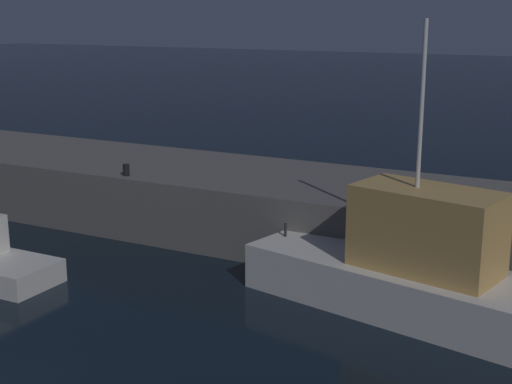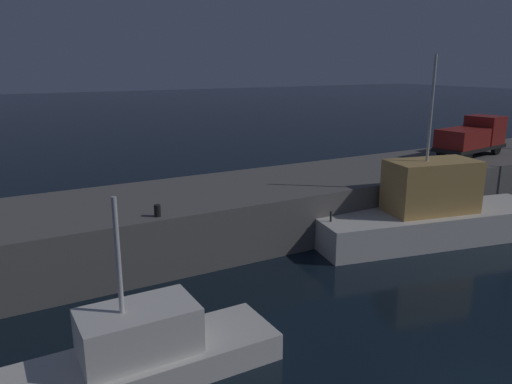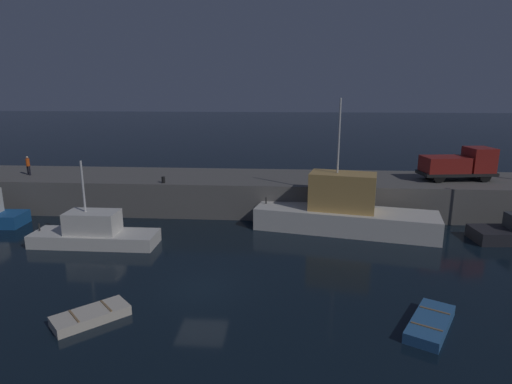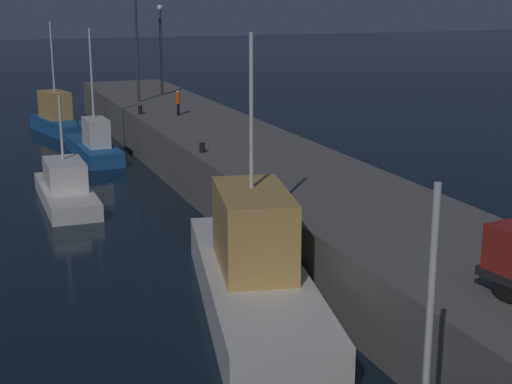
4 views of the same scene
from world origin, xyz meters
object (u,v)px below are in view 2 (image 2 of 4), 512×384
object	(u,v)px
fishing_trawler_red	(141,354)
fishing_boat_orange	(432,214)
utility_truck	(472,137)
bollard_central	(157,211)

from	to	relation	value
fishing_trawler_red	fishing_boat_orange	xyz separation A→B (m)	(16.57, 4.05, 0.59)
fishing_trawler_red	utility_truck	bearing A→B (deg)	19.61
fishing_trawler_red	fishing_boat_orange	world-z (taller)	fishing_boat_orange
fishing_trawler_red	bollard_central	world-z (taller)	fishing_trawler_red
fishing_trawler_red	utility_truck	size ratio (longest dim) A/B	1.33
bollard_central	fishing_trawler_red	bearing A→B (deg)	-113.40
fishing_trawler_red	utility_truck	distance (m)	28.06
bollard_central	utility_truck	bearing A→B (deg)	6.91
fishing_trawler_red	fishing_boat_orange	distance (m)	17.07
fishing_boat_orange	utility_truck	size ratio (longest dim) A/B	2.15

